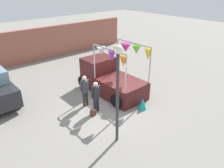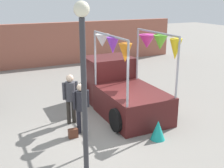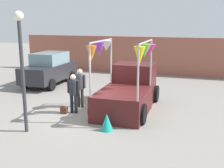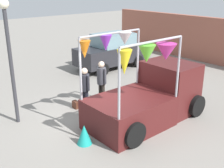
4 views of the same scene
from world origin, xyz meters
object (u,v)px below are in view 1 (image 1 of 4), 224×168
Objects in this scene: person_customer at (96,94)px; handbag at (93,113)px; vendor_truck at (109,77)px; person_vendor at (85,88)px; street_lamp at (118,83)px; folded_kite_bundle_teal at (143,104)px.

handbag is at bearing -150.26° from person_customer.
vendor_truck is at bearing 33.17° from handbag.
vendor_truck is at bearing 33.75° from person_customer.
person_customer is at bearing -84.79° from person_vendor.
street_lamp reaches higher than handbag.
person_customer is 0.95× the size of person_vendor.
handbag is at bearing -105.01° from person_vendor.
street_lamp is at bearing -99.33° from handbag.
person_vendor is 3.05m from folded_kite_bundle_teal.
folded_kite_bundle_teal is at bearing -27.79° from handbag.
person_customer is 0.92m from handbag.
street_lamp is (-0.62, -3.12, 1.59)m from person_vendor.
vendor_truck is 2.40m from person_customer.
person_vendor is at bearing -166.26° from vendor_truck.
person_vendor is at bearing 131.77° from folded_kite_bundle_teal.
vendor_truck is 6.76× the size of folded_kite_bundle_teal.
person_customer is 2.44m from folded_kite_bundle_teal.
vendor_truck reaches higher than person_customer.
folded_kite_bundle_teal is (-0.09, -2.72, -0.57)m from vendor_truck.
person_vendor is at bearing 78.78° from street_lamp.
handbag is (-0.35, -0.20, -0.82)m from person_customer.
street_lamp is at bearing -126.51° from vendor_truck.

